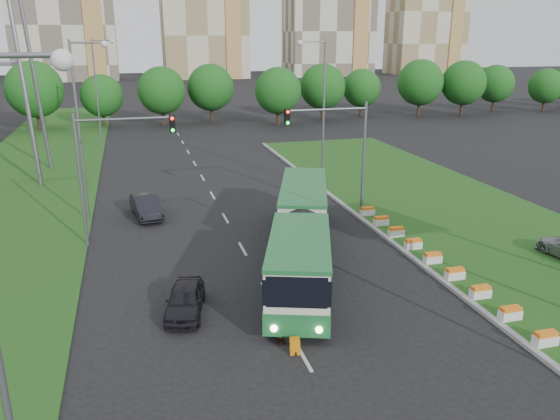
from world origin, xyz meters
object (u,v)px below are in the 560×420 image
object	(u,v)px
traffic_mast_left	(107,158)
car_left_far	(146,206)
shopping_trolley	(295,346)
pedestrian	(282,323)
articulated_bus	(297,232)
traffic_mast_median	(342,142)
car_left_near	(185,300)

from	to	relation	value
traffic_mast_left	car_left_far	distance (m)	6.98
shopping_trolley	pedestrian	bearing A→B (deg)	115.17
car_left_far	pedestrian	world-z (taller)	pedestrian
traffic_mast_left	articulated_bus	size ratio (longest dim) A/B	0.45
car_left_far	shopping_trolley	size ratio (longest dim) A/B	6.94
traffic_mast_median	pedestrian	bearing A→B (deg)	-119.40
traffic_mast_median	car_left_far	size ratio (longest dim) A/B	1.72
car_left_far	shopping_trolley	bearing A→B (deg)	-84.03
traffic_mast_left	pedestrian	distance (m)	15.99
articulated_bus	shopping_trolley	xyz separation A→B (m)	(-2.82, -8.95, -1.46)
traffic_mast_left	shopping_trolley	xyz separation A→B (m)	(7.12, -14.68, -5.02)
traffic_mast_left	shopping_trolley	bearing A→B (deg)	-64.14
car_left_near	pedestrian	size ratio (longest dim) A/B	2.25
traffic_mast_median	pedestrian	xyz separation A→B (m)	(-8.31, -14.74, -4.46)
car_left_far	pedestrian	size ratio (longest dim) A/B	2.62
car_left_near	articulated_bus	bearing A→B (deg)	46.01
traffic_mast_median	car_left_near	bearing A→B (deg)	-136.94
car_left_near	pedestrian	xyz separation A→B (m)	(3.60, -3.61, 0.21)
traffic_mast_median	articulated_bus	distance (m)	9.23
traffic_mast_left	car_left_near	size ratio (longest dim) A/B	2.01
articulated_bus	car_left_far	bearing A→B (deg)	145.53
traffic_mast_median	articulated_bus	bearing A→B (deg)	-127.79
car_left_far	traffic_mast_left	bearing A→B (deg)	-121.78
traffic_mast_median	shopping_trolley	world-z (taller)	traffic_mast_median
traffic_mast_left	car_left_near	world-z (taller)	traffic_mast_left
car_left_far	shopping_trolley	distance (m)	20.16
pedestrian	traffic_mast_left	bearing A→B (deg)	49.23
articulated_bus	car_left_near	bearing A→B (deg)	-127.82
traffic_mast_left	car_left_far	bearing A→B (deg)	66.74
traffic_mast_median	shopping_trolley	size ratio (longest dim) A/B	11.95
car_left_far	pedestrian	distance (m)	19.18
articulated_bus	car_left_near	world-z (taller)	articulated_bus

